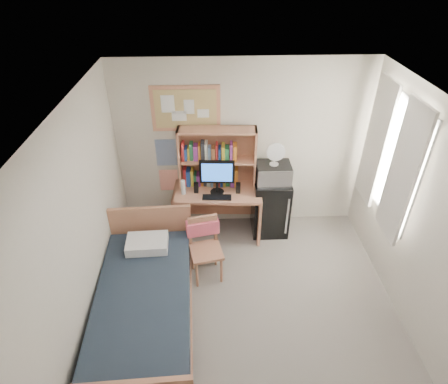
{
  "coord_description": "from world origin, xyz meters",
  "views": [
    {
      "loc": [
        -0.45,
        -2.76,
        3.81
      ],
      "look_at": [
        -0.3,
        1.2,
        1.14
      ],
      "focal_mm": 30.0,
      "sensor_mm": 36.0,
      "label": 1
    }
  ],
  "objects_px": {
    "monitor": "(217,177)",
    "speaker_right": "(238,188)",
    "desk": "(218,212)",
    "mini_fridge": "(270,206)",
    "microwave": "(273,173)",
    "bed": "(145,311)",
    "speaker_left": "(196,188)",
    "bulletin_board": "(186,109)",
    "desk_chair": "(206,251)",
    "desk_fan": "(275,155)"
  },
  "relations": [
    {
      "from": "monitor",
      "to": "speaker_right",
      "type": "distance_m",
      "value": 0.35
    },
    {
      "from": "desk",
      "to": "mini_fridge",
      "type": "xyz_separation_m",
      "value": [
        0.8,
        0.05,
        0.05
      ]
    },
    {
      "from": "desk",
      "to": "speaker_right",
      "type": "height_order",
      "value": "speaker_right"
    },
    {
      "from": "monitor",
      "to": "microwave",
      "type": "height_order",
      "value": "monitor"
    },
    {
      "from": "desk",
      "to": "bed",
      "type": "xyz_separation_m",
      "value": [
        -0.88,
        -1.7,
        -0.1
      ]
    },
    {
      "from": "monitor",
      "to": "microwave",
      "type": "xyz_separation_m",
      "value": [
        0.81,
        0.09,
        -0.01
      ]
    },
    {
      "from": "mini_fridge",
      "to": "bed",
      "type": "height_order",
      "value": "mini_fridge"
    },
    {
      "from": "speaker_left",
      "to": "speaker_right",
      "type": "xyz_separation_m",
      "value": [
        0.6,
        -0.03,
        0.0
      ]
    },
    {
      "from": "bulletin_board",
      "to": "microwave",
      "type": "relative_size",
      "value": 1.94
    },
    {
      "from": "bulletin_board",
      "to": "desk",
      "type": "distance_m",
      "value": 1.61
    },
    {
      "from": "bulletin_board",
      "to": "desk_chair",
      "type": "relative_size",
      "value": 1.07
    },
    {
      "from": "desk",
      "to": "desk_chair",
      "type": "xyz_separation_m",
      "value": [
        -0.17,
        -0.9,
        0.04
      ]
    },
    {
      "from": "monitor",
      "to": "mini_fridge",
      "type": "bearing_deg",
      "value": 10.94
    },
    {
      "from": "desk",
      "to": "microwave",
      "type": "bearing_deg",
      "value": 5.33
    },
    {
      "from": "bulletin_board",
      "to": "desk_chair",
      "type": "distance_m",
      "value": 1.93
    },
    {
      "from": "mini_fridge",
      "to": "monitor",
      "type": "relative_size",
      "value": 1.74
    },
    {
      "from": "mini_fridge",
      "to": "microwave",
      "type": "relative_size",
      "value": 1.87
    },
    {
      "from": "microwave",
      "to": "desk_fan",
      "type": "xyz_separation_m",
      "value": [
        0.0,
        0.0,
        0.3
      ]
    },
    {
      "from": "bed",
      "to": "monitor",
      "type": "xyz_separation_m",
      "value": [
        0.87,
        1.64,
        0.76
      ]
    },
    {
      "from": "desk_chair",
      "to": "mini_fridge",
      "type": "distance_m",
      "value": 1.36
    },
    {
      "from": "bulletin_board",
      "to": "microwave",
      "type": "distance_m",
      "value": 1.52
    },
    {
      "from": "mini_fridge",
      "to": "monitor",
      "type": "bearing_deg",
      "value": -171.7
    },
    {
      "from": "desk",
      "to": "speaker_left",
      "type": "distance_m",
      "value": 0.57
    },
    {
      "from": "mini_fridge",
      "to": "desk_fan",
      "type": "xyz_separation_m",
      "value": [
        -0.0,
        -0.02,
        0.89
      ]
    },
    {
      "from": "speaker_right",
      "to": "bulletin_board",
      "type": "bearing_deg",
      "value": 153.56
    },
    {
      "from": "bulletin_board",
      "to": "desk",
      "type": "relative_size",
      "value": 0.74
    },
    {
      "from": "monitor",
      "to": "desk_fan",
      "type": "distance_m",
      "value": 0.86
    },
    {
      "from": "monitor",
      "to": "bulletin_board",
      "type": "bearing_deg",
      "value": 139.7
    },
    {
      "from": "speaker_right",
      "to": "microwave",
      "type": "height_order",
      "value": "microwave"
    },
    {
      "from": "speaker_left",
      "to": "speaker_right",
      "type": "height_order",
      "value": "speaker_right"
    },
    {
      "from": "speaker_right",
      "to": "microwave",
      "type": "xyz_separation_m",
      "value": [
        0.51,
        0.11,
        0.17
      ]
    },
    {
      "from": "mini_fridge",
      "to": "desk_chair",
      "type": "bearing_deg",
      "value": -135.44
    },
    {
      "from": "desk_chair",
      "to": "monitor",
      "type": "bearing_deg",
      "value": 66.82
    },
    {
      "from": "desk",
      "to": "speaker_right",
      "type": "bearing_deg",
      "value": -11.31
    },
    {
      "from": "desk_fan",
      "to": "bulletin_board",
      "type": "bearing_deg",
      "value": 166.93
    },
    {
      "from": "mini_fridge",
      "to": "bed",
      "type": "xyz_separation_m",
      "value": [
        -1.68,
        -1.76,
        -0.16
      ]
    },
    {
      "from": "microwave",
      "to": "mini_fridge",
      "type": "bearing_deg",
      "value": 90.0
    },
    {
      "from": "microwave",
      "to": "desk_fan",
      "type": "bearing_deg",
      "value": 0.0
    },
    {
      "from": "speaker_right",
      "to": "monitor",
      "type": "bearing_deg",
      "value": 180.0
    },
    {
      "from": "bed",
      "to": "microwave",
      "type": "relative_size",
      "value": 4.4
    },
    {
      "from": "speaker_left",
      "to": "bed",
      "type": "bearing_deg",
      "value": -106.0
    },
    {
      "from": "desk",
      "to": "speaker_right",
      "type": "relative_size",
      "value": 8.09
    },
    {
      "from": "speaker_left",
      "to": "speaker_right",
      "type": "bearing_deg",
      "value": -0.0
    },
    {
      "from": "bed",
      "to": "microwave",
      "type": "distance_m",
      "value": 2.53
    },
    {
      "from": "mini_fridge",
      "to": "speaker_left",
      "type": "bearing_deg",
      "value": -174.64
    },
    {
      "from": "desk_chair",
      "to": "speaker_left",
      "type": "bearing_deg",
      "value": 86.97
    },
    {
      "from": "desk_chair",
      "to": "mini_fridge",
      "type": "xyz_separation_m",
      "value": [
        0.98,
        0.95,
        0.01
      ]
    },
    {
      "from": "speaker_right",
      "to": "microwave",
      "type": "relative_size",
      "value": 0.33
    },
    {
      "from": "bulletin_board",
      "to": "speaker_left",
      "type": "bearing_deg",
      "value": -73.89
    },
    {
      "from": "desk_chair",
      "to": "speaker_right",
      "type": "relative_size",
      "value": 5.6
    }
  ]
}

